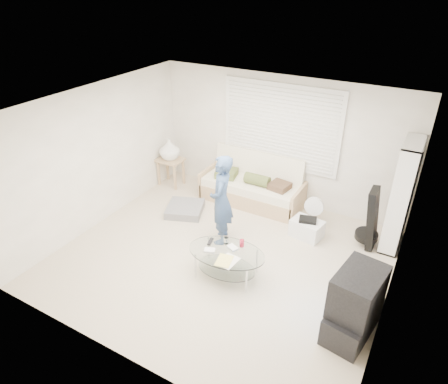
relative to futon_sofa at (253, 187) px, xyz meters
The scene contains 13 objects.
ground 1.94m from the futon_sofa, 78.92° to the right, with size 5.00×5.00×0.00m, color #C0AC95.
room_shell 1.94m from the futon_sofa, 75.25° to the right, with size 5.02×4.52×2.51m.
window_blinds 1.32m from the futon_sofa, 41.79° to the left, with size 2.32×0.08×1.62m.
futon_sofa is the anchor object (origin of this frame).
grey_floor_pillow 1.41m from the futon_sofa, 132.67° to the right, with size 0.66×0.66×0.15m, color slate.
side_table 1.92m from the futon_sofa, behind, with size 0.53×0.43×1.05m.
bookshelf 2.76m from the futon_sofa, ahead, with size 0.30×0.79×1.87m.
guitar_case 2.39m from the futon_sofa, ahead, with size 0.38×0.39×1.06m.
floor_fan 1.36m from the futon_sofa, ahead, with size 0.35×0.23×0.58m.
storage_bin 1.51m from the futon_sofa, 24.84° to the right, with size 0.58×0.46×0.37m.
tv_unit 3.51m from the futon_sofa, 43.01° to the right, with size 0.61×0.96×0.97m.
coffee_table 2.30m from the futon_sofa, 74.02° to the right, with size 1.26×0.88×0.56m.
standing_person 1.53m from the futon_sofa, 85.42° to the right, with size 0.58×0.38×1.58m, color navy.
Camera 1 is at (2.57, -4.49, 4.11)m, focal length 32.00 mm.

